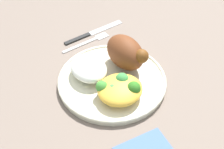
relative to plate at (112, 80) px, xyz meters
The scene contains 7 objects.
ground_plane 0.01m from the plate, ahead, with size 2.00×2.00×0.00m, color #6E5F54.
plate is the anchor object (origin of this frame).
roasted_chicken 0.07m from the plate, 109.44° to the left, with size 0.12×0.07×0.08m.
rice_pile 0.06m from the plate, 136.90° to the right, with size 0.10×0.08×0.04m, color white.
mac_cheese_with_broccoli 0.06m from the plate, 15.71° to the right, with size 0.09×0.10×0.04m.
fork 0.17m from the plate, 168.28° to the left, with size 0.02×0.14×0.01m.
knife 0.20m from the plate, 164.28° to the left, with size 0.02×0.19×0.01m.
Camera 1 is at (0.37, -0.25, 0.46)m, focal length 44.12 mm.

